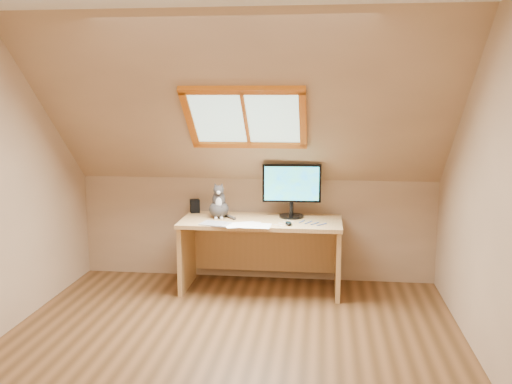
# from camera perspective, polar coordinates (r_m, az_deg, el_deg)

# --- Properties ---
(ground) EXTENTS (3.50, 3.50, 0.00)m
(ground) POSITION_cam_1_polar(r_m,az_deg,el_deg) (4.20, -2.98, -15.90)
(ground) COLOR brown
(ground) RESTS_ON ground
(room_shell) EXTENTS (3.52, 3.52, 2.41)m
(room_shell) POSITION_cam_1_polar(r_m,az_deg,el_deg) (3.72, -3.42, 3.75)
(room_shell) COLOR tan
(room_shell) RESTS_ON ground
(desk) EXTENTS (1.48, 0.65, 0.67)m
(desk) POSITION_cam_1_polar(r_m,az_deg,el_deg) (5.38, 0.60, -4.85)
(desk) COLOR tan
(desk) RESTS_ON ground
(monitor) EXTENTS (0.55, 0.23, 0.50)m
(monitor) POSITION_cam_1_polar(r_m,az_deg,el_deg) (5.32, 3.58, 0.50)
(monitor) COLOR black
(monitor) RESTS_ON desk
(cat) EXTENTS (0.22, 0.25, 0.34)m
(cat) POSITION_cam_1_polar(r_m,az_deg,el_deg) (5.34, -3.73, -1.30)
(cat) COLOR #3F3A38
(cat) RESTS_ON desk
(desk_speaker) EXTENTS (0.11, 0.11, 0.13)m
(desk_speaker) POSITION_cam_1_polar(r_m,az_deg,el_deg) (5.61, -6.13, -1.39)
(desk_speaker) COLOR black
(desk_speaker) RESTS_ON desk
(graphics_tablet) EXTENTS (0.29, 0.23, 0.01)m
(graphics_tablet) POSITION_cam_1_polar(r_m,az_deg,el_deg) (5.09, -4.08, -3.18)
(graphics_tablet) COLOR #B2B2B7
(graphics_tablet) RESTS_ON desk
(mouse) EXTENTS (0.08, 0.11, 0.03)m
(mouse) POSITION_cam_1_polar(r_m,az_deg,el_deg) (5.05, 3.26, -3.15)
(mouse) COLOR black
(mouse) RESTS_ON desk
(papers) EXTENTS (0.35, 0.30, 0.01)m
(papers) POSITION_cam_1_polar(r_m,az_deg,el_deg) (5.02, -0.69, -3.37)
(papers) COLOR white
(papers) RESTS_ON desk
(cables) EXTENTS (0.51, 0.26, 0.01)m
(cables) POSITION_cam_1_polar(r_m,az_deg,el_deg) (5.12, 4.53, -3.12)
(cables) COLOR silver
(cables) RESTS_ON desk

